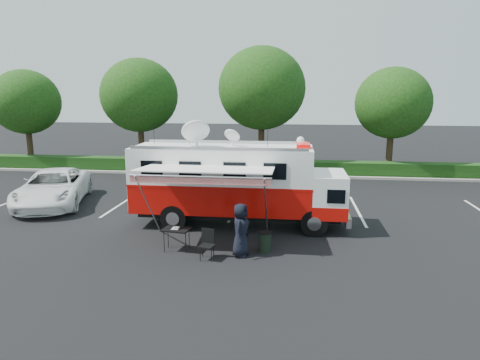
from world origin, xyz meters
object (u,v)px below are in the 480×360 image
at_px(folding_table, 176,230).
at_px(trash_bin, 265,242).
at_px(white_suv, 55,204).
at_px(command_truck, 237,183).

height_order(folding_table, trash_bin, folding_table).
bearing_deg(folding_table, trash_bin, 4.86).
bearing_deg(folding_table, white_suv, 145.21).
xyz_separation_m(command_truck, white_suv, (-9.79, 2.25, -1.88)).
xyz_separation_m(white_suv, trash_bin, (11.23, -5.29, 0.38)).
distance_m(white_suv, trash_bin, 12.42).
height_order(command_truck, folding_table, command_truck).
xyz_separation_m(white_suv, folding_table, (8.01, -5.57, 0.78)).
bearing_deg(white_suv, trash_bin, -42.32).
bearing_deg(command_truck, trash_bin, -64.74).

